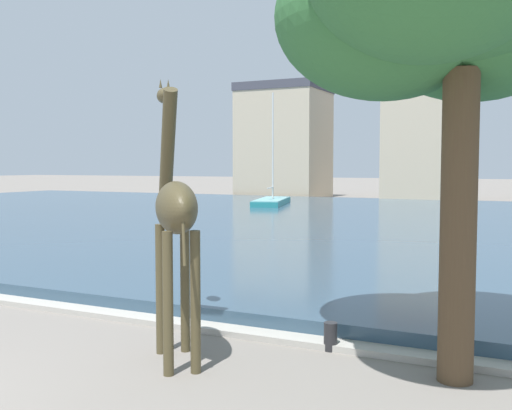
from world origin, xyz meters
The scene contains 7 objects.
harbor_water centered at (0.00, 27.00, 0.19)m, with size 86.32×41.50×0.38m, color #334C60.
quay_edge_coping centered at (0.00, 6.00, 0.06)m, with size 86.32×0.50×0.12m, color #ADA89E.
giraffe_statue centered at (2.90, 4.25, 2.48)m, with size 2.11×2.36×4.85m.
sailboat_teal centered at (-9.76, 36.61, 0.43)m, with size 3.88×8.17×8.63m.
mooring_bollard centered at (5.07, 5.85, 0.25)m, with size 0.24×0.24×0.50m, color #232326.
townhouse_wide_warehouse centered at (-15.26, 51.70, 5.71)m, with size 8.21×7.28×11.39m.
townhouse_tall_gabled centered at (-1.11, 49.82, 5.79)m, with size 6.60×5.73×11.55m.
Camera 1 is at (8.33, -3.96, 3.25)m, focal length 41.70 mm.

